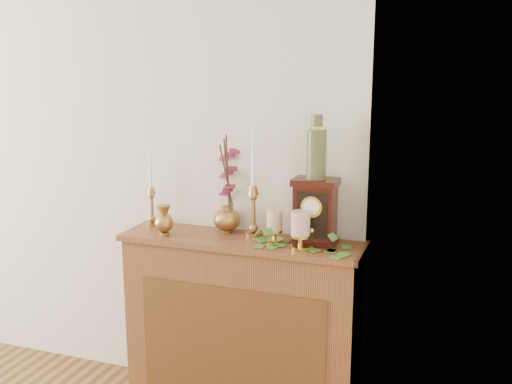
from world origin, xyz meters
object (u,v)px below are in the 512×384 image
at_px(candlestick_center, 253,203).
at_px(bud_vase, 164,221).
at_px(mantel_clock, 315,212).
at_px(ginger_jar, 229,187).
at_px(candlestick_left, 152,200).
at_px(ceramic_vase, 316,150).

distance_m(candlestick_center, bud_vase, 0.46).
xyz_separation_m(bud_vase, mantel_clock, (0.75, 0.13, 0.08)).
bearing_deg(bud_vase, ginger_jar, 37.24).
height_order(ginger_jar, mantel_clock, ginger_jar).
bearing_deg(candlestick_left, bud_vase, -44.91).
bearing_deg(candlestick_left, ceramic_vase, -1.70).
xyz_separation_m(candlestick_left, mantel_clock, (0.91, -0.03, 0.02)).
relative_size(candlestick_left, ceramic_vase, 1.39).
bearing_deg(ceramic_vase, mantel_clock, -90.10).
relative_size(candlestick_center, mantel_clock, 1.68).
bearing_deg(candlestick_center, ginger_jar, 155.54).
bearing_deg(ceramic_vase, bud_vase, -170.34).
bearing_deg(candlestick_center, ceramic_vase, -0.81).
height_order(candlestick_center, bud_vase, candlestick_center).
relative_size(candlestick_center, ceramic_vase, 1.77).
bearing_deg(mantel_clock, ginger_jar, 170.51).
height_order(ginger_jar, ceramic_vase, ceramic_vase).
height_order(candlestick_center, ginger_jar, candlestick_center).
relative_size(candlestick_center, bud_vase, 3.41).
bearing_deg(mantel_clock, candlestick_center, 178.76).
xyz_separation_m(candlestick_center, ginger_jar, (-0.16, 0.07, 0.05)).
bearing_deg(candlestick_center, candlestick_left, 177.81).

